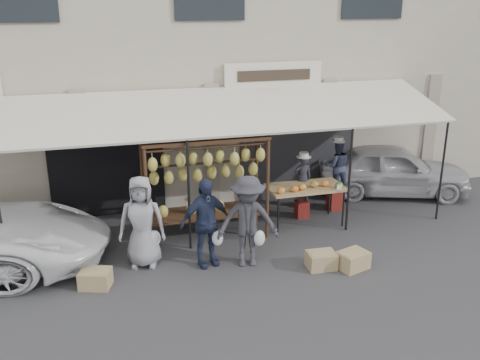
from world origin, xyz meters
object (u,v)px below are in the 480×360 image
Objects in this scene: customer_left at (142,222)px; customer_mid at (205,223)px; crate_near_a at (321,260)px; crate_far at (95,279)px; banana_rack at (205,168)px; customer_right at (248,222)px; crate_near_b at (353,260)px; produce_table at (306,188)px; vendor_left at (303,179)px; vendor_right at (337,166)px; sedan at (392,169)px.

customer_left is 1.03× the size of customer_mid.
crate_near_a is 1.00× the size of crate_far.
banana_rack is 1.49× the size of customer_mid.
customer_right is at bearing 1.84° from crate_far.
banana_rack is at bearing 133.27° from crate_near_a.
crate_near_b is at bearing -5.41° from customer_left.
produce_table is 0.45m from vendor_left.
crate_near_b is at bearing -16.14° from crate_near_a.
vendor_right is (3.35, 0.76, -0.47)m from banana_rack.
customer_mid reaches higher than crate_near_a.
customer_right is 3.37× the size of crate_far.
crate_far is (-2.07, -0.31, -0.71)m from customer_mid.
customer_mid is 0.45× the size of sedan.
vendor_left is at bearing 32.39° from customer_left.
crate_near_a is (-1.53, -2.70, -0.94)m from vendor_right.
customer_left is at bearing 128.17° from sedan.
produce_table reaches higher than crate_far.
customer_left is at bearing 33.94° from crate_far.
crate_far is at bearing -167.09° from customer_right.
vendor_right is at bearing -160.85° from vendor_left.
crate_near_a is at bearing -5.72° from crate_far.
banana_rack is 4.90× the size of crate_near_a.
crate_far is at bearing 33.70° from vendor_right.
banana_rack is 4.69× the size of crate_near_b.
crate_near_b is at bearing -7.02° from crate_far.
customer_mid is 3.28× the size of crate_near_a.
produce_table reaches higher than crate_near_a.
customer_right is at bearing -70.40° from banana_rack.
crate_far is 8.10m from sedan.
customer_mid is at bearing 8.58° from crate_far.
crate_far is (-2.34, -1.51, -1.41)m from banana_rack.
sedan is (5.21, 1.38, -0.91)m from banana_rack.
sedan is at bearing 50.98° from crate_near_b.
vendor_right reaches higher than crate_far.
customer_mid is 6.06m from sedan.
sedan is at bearing 41.85° from customer_right.
sedan is (2.82, 3.48, 0.50)m from crate_near_b.
crate_near_a is 4.77m from sedan.
customer_right is (0.51, -1.42, -0.67)m from banana_rack.
crate_near_a is (1.82, -1.93, -1.41)m from banana_rack.
customer_left is at bearing -165.27° from produce_table.
crate_near_a is 0.96× the size of crate_near_b.
customer_mid is at bearing 37.28° from vendor_left.
sedan is at bearing -149.87° from vendor_right.
produce_table is 3.84m from customer_left.
crate_near_a is at bearing -46.73° from banana_rack.
vendor_left is at bearing 12.08° from banana_rack.
vendor_right is at bearing 127.49° from sedan.
customer_left reaches higher than crate_far.
vendor_left reaches higher than crate_far.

